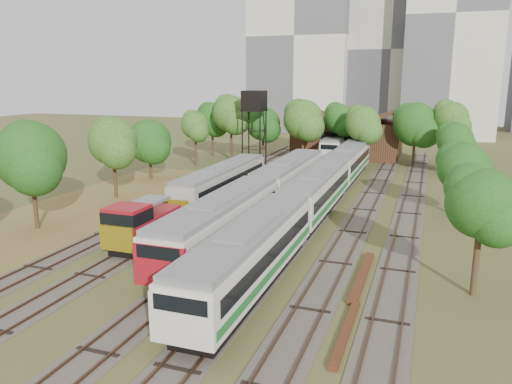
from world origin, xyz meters
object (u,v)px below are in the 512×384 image
at_px(railcar_red_set, 261,197).
at_px(water_tower, 254,103).
at_px(railcar_green_set, 317,192).
at_px(shunter_locomotive, 142,225).

height_order(railcar_red_set, water_tower, water_tower).
bearing_deg(water_tower, railcar_red_set, -69.08).
relative_size(railcar_red_set, water_tower, 3.33).
relative_size(railcar_red_set, railcar_green_set, 0.66).
bearing_deg(shunter_locomotive, water_tower, 96.22).
relative_size(railcar_green_set, shunter_locomotive, 6.43).
distance_m(railcar_red_set, shunter_locomotive, 11.14).
bearing_deg(shunter_locomotive, railcar_green_set, 52.60).
height_order(railcar_green_set, water_tower, water_tower).
xyz_separation_m(railcar_green_set, water_tower, (-13.82, 21.98, 6.74)).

